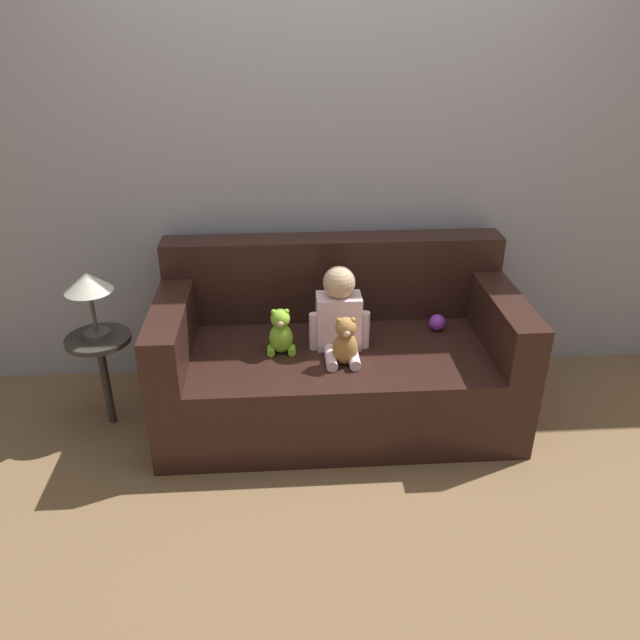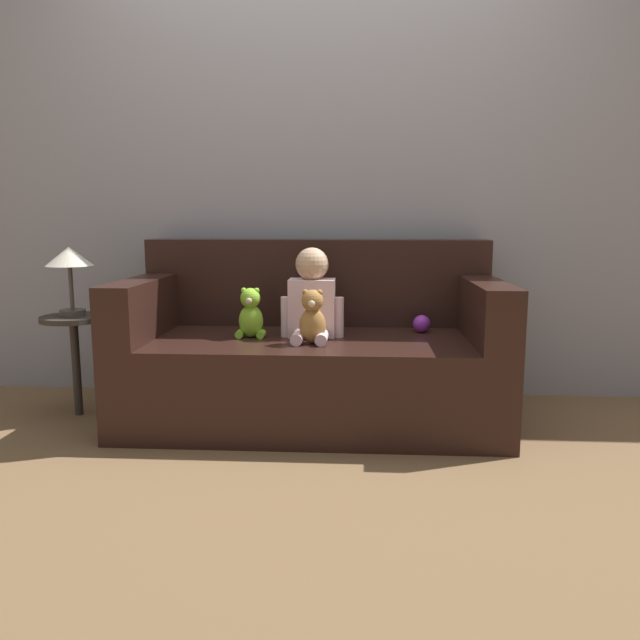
{
  "view_description": "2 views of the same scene",
  "coord_description": "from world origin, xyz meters",
  "views": [
    {
      "loc": [
        -0.27,
        -2.67,
        1.91
      ],
      "look_at": [
        -0.09,
        -0.04,
        0.57
      ],
      "focal_mm": 35.0,
      "sensor_mm": 36.0,
      "label": 1
    },
    {
      "loc": [
        0.22,
        -2.86,
        0.95
      ],
      "look_at": [
        0.04,
        -0.04,
        0.49
      ],
      "focal_mm": 35.0,
      "sensor_mm": 36.0,
      "label": 2
    }
  ],
  "objects": [
    {
      "name": "ground_plane",
      "position": [
        0.0,
        0.0,
        0.0
      ],
      "size": [
        12.0,
        12.0,
        0.0
      ],
      "primitive_type": "plane",
      "color": "brown"
    },
    {
      "name": "wall_back",
      "position": [
        0.0,
        0.51,
        1.3
      ],
      "size": [
        8.0,
        0.05,
        2.6
      ],
      "color": "#93939E",
      "rests_on": "ground_plane"
    },
    {
      "name": "couch",
      "position": [
        0.0,
        0.06,
        0.3
      ],
      "size": [
        1.74,
        0.86,
        0.85
      ],
      "color": "black",
      "rests_on": "ground_plane"
    },
    {
      "name": "person_baby",
      "position": [
        0.0,
        -0.02,
        0.59
      ],
      "size": [
        0.29,
        0.33,
        0.41
      ],
      "color": "silver",
      "rests_on": "couch"
    },
    {
      "name": "teddy_bear_brown",
      "position": [
        0.01,
        -0.18,
        0.53
      ],
      "size": [
        0.12,
        0.11,
        0.24
      ],
      "color": "#AD7A3D",
      "rests_on": "couch"
    },
    {
      "name": "plush_toy_side",
      "position": [
        -0.28,
        -0.05,
        0.52
      ],
      "size": [
        0.14,
        0.11,
        0.23
      ],
      "color": "#8CD133",
      "rests_on": "couch"
    },
    {
      "name": "toy_ball",
      "position": [
        0.52,
        0.13,
        0.45
      ],
      "size": [
        0.08,
        0.08,
        0.08
      ],
      "color": "purple",
      "rests_on": "couch"
    },
    {
      "name": "side_table",
      "position": [
        -1.15,
        0.01,
        0.62
      ],
      "size": [
        0.31,
        0.31,
        0.82
      ],
      "color": "#332D28",
      "rests_on": "ground_plane"
    }
  ]
}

